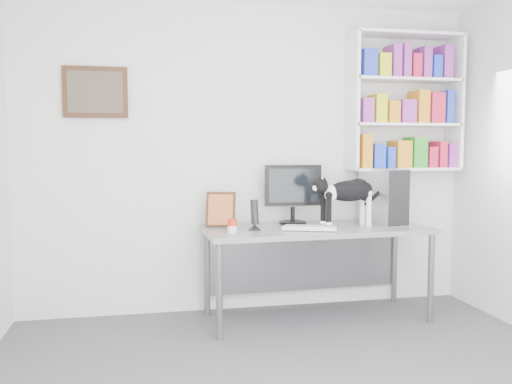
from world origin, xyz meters
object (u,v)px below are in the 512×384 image
desk (317,273)px  monitor (293,194)px  bookshelf (405,102)px  soup_can (232,226)px  keyboard (309,228)px  leaning_print (221,209)px  pc_tower (383,196)px  cat (348,203)px  speaker (255,214)px

desk → monitor: 0.71m
bookshelf → soup_can: size_ratio=11.57×
bookshelf → monitor: 1.33m
keyboard → leaning_print: leaning_print is taller
pc_tower → cat: bearing=-161.4°
keyboard → leaning_print: 0.76m
desk → cat: (0.24, -0.07, 0.60)m
monitor → keyboard: (0.04, -0.35, -0.25)m
bookshelf → keyboard: 1.52m
keyboard → pc_tower: 0.83m
bookshelf → pc_tower: (-0.26, -0.15, -0.83)m
monitor → soup_can: monitor is taller
desk → speaker: speaker is taller
desk → monitor: bearing=122.3°
desk → speaker: 0.75m
bookshelf → keyboard: bearing=-158.0°
desk → soup_can: size_ratio=17.47×
desk → cat: cat is taller
monitor → bookshelf: bearing=6.3°
leaning_print → pc_tower: bearing=15.6°
bookshelf → keyboard: size_ratio=2.86×
keyboard → pc_tower: pc_tower is taller
bookshelf → speaker: bearing=-167.5°
monitor → keyboard: bearing=-79.8°
leaning_print → soup_can: leaning_print is taller
speaker → bookshelf: bearing=0.5°
leaning_print → soup_can: 0.34m
speaker → soup_can: size_ratio=2.40×
cat → monitor: bearing=126.0°
desk → leaning_print: leaning_print is taller
bookshelf → desk: size_ratio=0.66×
leaning_print → cat: cat is taller
bookshelf → speaker: 1.76m
pc_tower → soup_can: (-1.39, -0.27, -0.19)m
desk → keyboard: bearing=-131.3°
pc_tower → soup_can: pc_tower is taller
bookshelf → cat: (-0.67, -0.35, -0.86)m
keyboard → pc_tower: bearing=38.2°
bookshelf → cat: size_ratio=1.86×
bookshelf → pc_tower: bearing=-150.0°
bookshelf → speaker: bookshelf is taller
keyboard → speaker: 0.46m
bookshelf → soup_can: (-1.65, -0.42, -1.02)m
soup_can → leaning_print: bearing=98.0°
keyboard → cat: 0.40m
keyboard → leaning_print: bearing=174.4°
speaker → soup_can: 0.23m
desk → soup_can: bearing=-171.0°
bookshelf → pc_tower: size_ratio=2.57×
desk → leaning_print: bearing=164.9°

